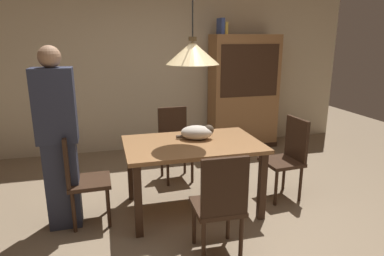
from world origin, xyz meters
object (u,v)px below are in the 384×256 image
cat_sleeping (198,132)px  person_standing (58,140)px  chair_near_front (220,202)px  chair_right_side (288,155)px  pendant_lamp (193,52)px  chair_far_back (175,140)px  dining_table (193,152)px  book_yellow_short (225,28)px  chair_left_side (81,175)px  book_blue_wide (221,26)px  hutch_bookcase (243,94)px

cat_sleeping → person_standing: (-1.38, -0.10, 0.06)m
chair_near_front → cat_sleeping: bearing=85.0°
chair_near_front → cat_sleeping: chair_near_front is taller
chair_right_side → pendant_lamp: 1.61m
chair_far_back → chair_right_side: size_ratio=1.00×
dining_table → book_yellow_short: (1.03, 1.92, 1.29)m
chair_near_front → chair_left_side: same height
chair_far_back → chair_right_side: same height
person_standing → chair_right_side: bearing=0.3°
chair_left_side → person_standing: (-0.17, -0.00, 0.37)m
dining_table → cat_sleeping: size_ratio=3.48×
book_yellow_short → dining_table: bearing=-118.2°
dining_table → person_standing: bearing=-179.8°
chair_right_side → book_blue_wide: bearing=94.9°
chair_right_side → chair_near_front: same height
chair_near_front → chair_left_side: bearing=142.1°
chair_far_back → person_standing: (-1.29, -0.88, 0.37)m
person_standing → chair_near_front: bearing=-34.0°
chair_left_side → pendant_lamp: bearing=0.1°
pendant_lamp → chair_near_front: bearing=-90.1°
chair_far_back → pendant_lamp: (0.01, -0.88, 1.15)m
chair_near_front → person_standing: size_ratio=0.53×
chair_far_back → chair_near_front: bearing=-89.9°
hutch_bookcase → person_standing: hutch_bookcase is taller
chair_near_front → chair_far_back: bearing=90.1°
chair_right_side → pendant_lamp: pendant_lamp is taller
dining_table → chair_right_side: 1.14m
chair_far_back → chair_right_side: 1.43m
dining_table → cat_sleeping: (0.08, 0.10, 0.18)m
chair_left_side → book_blue_wide: 3.19m
chair_right_side → book_blue_wide: (-0.16, 1.91, 1.46)m
chair_far_back → book_blue_wide: (0.97, 1.04, 1.46)m
book_blue_wide → chair_left_side: bearing=-137.4°
chair_left_side → book_yellow_short: 3.22m
dining_table → chair_near_front: (-0.00, -0.88, -0.14)m
chair_near_front → cat_sleeping: 1.03m
cat_sleeping → pendant_lamp: 0.85m
dining_table → chair_near_front: chair_near_front is taller
chair_far_back → book_blue_wide: 2.04m
chair_left_side → person_standing: person_standing is taller
dining_table → chair_far_back: chair_far_back is taller
chair_near_front → cat_sleeping: size_ratio=2.31×
dining_table → book_yellow_short: book_yellow_short is taller
chair_near_front → cat_sleeping: (0.09, 0.98, 0.32)m
chair_right_side → cat_sleeping: 1.10m
chair_far_back → hutch_bookcase: hutch_bookcase is taller
chair_near_front → book_yellow_short: size_ratio=4.65×
chair_left_side → pendant_lamp: 1.61m
chair_far_back → chair_left_side: (-1.12, -0.88, 0.00)m
cat_sleeping → book_blue_wide: (0.88, 1.82, 1.14)m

